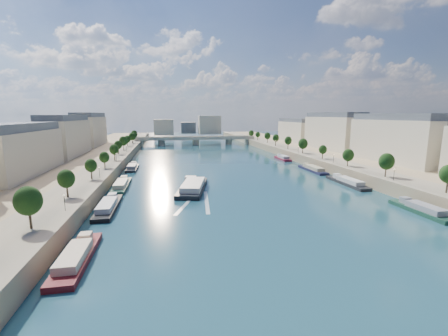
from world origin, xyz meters
name	(u,v)px	position (x,y,z in m)	size (l,w,h in m)	color
ground	(222,171)	(0.00, 100.00, 0.00)	(700.00, 700.00, 0.00)	#0D2C3A
quay_left	(69,172)	(-72.00, 100.00, 2.50)	(44.00, 520.00, 5.00)	#9E8460
quay_right	(350,162)	(72.00, 100.00, 2.50)	(44.00, 520.00, 5.00)	#9E8460
pave_left	(103,165)	(-57.00, 100.00, 5.05)	(14.00, 520.00, 0.10)	gray
pave_right	(326,158)	(57.00, 100.00, 5.05)	(14.00, 520.00, 0.10)	gray
trees_left	(108,153)	(-55.00, 102.00, 10.48)	(4.80, 268.80, 8.26)	#382B1E
trees_right	(314,147)	(55.00, 110.00, 10.48)	(4.80, 268.80, 8.26)	#382B1E
lamps_left	(109,162)	(-52.50, 90.00, 7.78)	(0.36, 200.36, 4.28)	black
lamps_right	(314,153)	(52.50, 105.00, 7.78)	(0.36, 200.36, 4.28)	black
buildings_left	(46,140)	(-85.00, 112.00, 16.45)	(16.00, 226.00, 23.20)	beige
buildings_right	(360,135)	(85.00, 112.00, 16.45)	(16.00, 226.00, 23.20)	beige
skyline	(192,126)	(3.19, 319.52, 14.66)	(79.00, 42.00, 22.00)	beige
bridge	(196,140)	(0.00, 237.85, 5.08)	(112.00, 12.00, 8.15)	#C1B79E
tour_barge	(193,187)	(-18.17, 64.88, 1.18)	(15.02, 31.32, 4.09)	black
wake	(197,202)	(-18.17, 48.34, 0.02)	(13.21, 25.99, 0.04)	silver
moored_barges_left	(108,208)	(-45.50, 44.81, 0.84)	(5.00, 162.29, 3.60)	#192538
moored_barges_right	(353,185)	(45.50, 57.86, 0.84)	(5.00, 162.58, 3.60)	black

